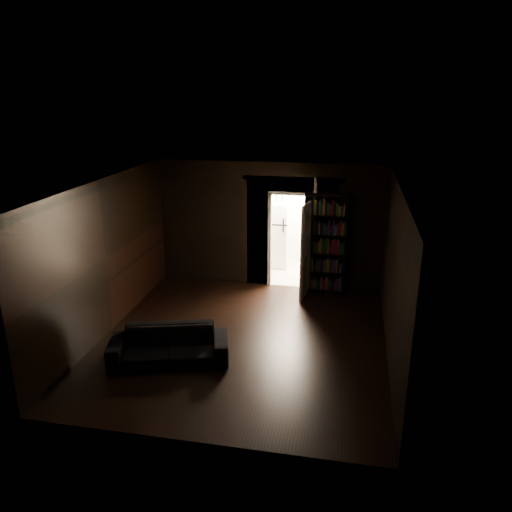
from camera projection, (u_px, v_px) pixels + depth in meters
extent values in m
plane|color=black|center=(243.00, 340.00, 8.91)|extent=(5.50, 5.50, 0.00)
cube|color=black|center=(216.00, 222.00, 11.29)|extent=(2.55, 0.10, 2.80)
cube|color=black|center=(348.00, 229.00, 10.76)|extent=(1.55, 0.10, 2.80)
cube|color=black|center=(293.00, 179.00, 10.64)|extent=(0.90, 0.10, 0.70)
cube|color=black|center=(106.00, 258.00, 8.92)|extent=(0.02, 5.50, 2.80)
cube|color=black|center=(394.00, 277.00, 8.01)|extent=(0.02, 5.50, 2.80)
cube|color=black|center=(191.00, 344.00, 5.91)|extent=(5.00, 0.02, 2.80)
cube|color=beige|center=(241.00, 185.00, 8.02)|extent=(5.00, 5.50, 0.02)
cube|color=white|center=(291.00, 242.00, 11.03)|extent=(1.04, 0.06, 2.17)
cube|color=#AFAA98|center=(295.00, 274.00, 12.23)|extent=(2.20, 1.80, 0.10)
cube|color=white|center=(300.00, 216.00, 12.62)|extent=(2.20, 0.10, 2.40)
cube|color=white|center=(253.00, 223.00, 12.02)|extent=(0.10, 1.60, 2.40)
cube|color=white|center=(341.00, 227.00, 11.64)|extent=(0.10, 1.60, 2.40)
cube|color=white|center=(298.00, 172.00, 11.43)|extent=(2.20, 1.80, 0.10)
cube|color=#B56166|center=(301.00, 177.00, 12.24)|extent=(2.00, 0.04, 0.26)
imported|color=black|center=(169.00, 340.00, 8.14)|extent=(2.08, 1.32, 0.74)
cube|color=black|center=(325.00, 244.00, 10.74)|extent=(0.95, 0.56, 2.20)
cube|color=white|center=(274.00, 234.00, 12.49)|extent=(0.86, 0.82, 1.65)
cube|color=white|center=(307.00, 250.00, 10.57)|extent=(0.21, 0.84, 2.05)
cube|color=white|center=(316.00, 185.00, 10.42)|extent=(0.14, 0.14, 0.33)
cube|color=black|center=(273.00, 197.00, 12.09)|extent=(0.61, 0.21, 0.25)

